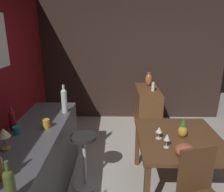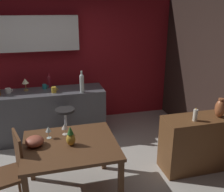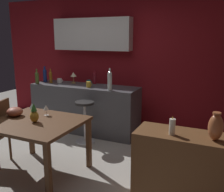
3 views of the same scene
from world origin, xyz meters
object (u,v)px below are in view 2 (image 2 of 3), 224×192
Objects in this scene: pillar_candle_tall at (195,115)px; bar_stool at (66,128)px; wine_glass_left at (64,127)px; counter_lamp at (25,82)px; wine_bottle_ruby at (49,81)px; fruit_bowl at (35,141)px; cup_teal at (45,86)px; vase_copper at (220,108)px; cup_white at (8,91)px; wine_glass_right at (48,129)px; dining_table at (71,150)px; pineapple_centerpiece at (71,137)px; wine_bottle_clear at (82,82)px; cup_mustard at (54,90)px; sideboard_cabinet at (199,143)px; chair_near_window at (11,170)px.

bar_stool is at bearing 146.69° from pillar_candle_tall.
counter_lamp is (-0.55, 1.54, 0.21)m from wine_glass_left.
wine_glass_left is 0.76× the size of pillar_candle_tall.
wine_bottle_ruby is (-0.13, 1.65, 0.18)m from wine_glass_left.
cup_teal reaches higher than fruit_bowl.
pillar_candle_tall is 0.69× the size of vase_copper.
counter_lamp is 3.22m from vase_copper.
wine_glass_right is at bearing -67.48° from cup_white.
counter_lamp is (-0.32, -0.03, 0.12)m from cup_teal.
pillar_candle_tall reaches higher than dining_table.
fruit_bowl is 0.97× the size of counter_lamp.
wine_glass_left is 0.67× the size of counter_lamp.
pillar_candle_tall is at bearing -4.63° from wine_glass_right.
wine_glass_left is 1.31× the size of cup_teal.
pineapple_centerpiece is (0.01, -0.03, 0.19)m from dining_table.
cup_mustard is (-0.48, 0.11, -0.13)m from wine_bottle_clear.
pillar_candle_tall is at bearing -44.45° from wine_bottle_ruby.
sideboard_cabinet is at bearing -30.24° from cup_white.
sideboard_cabinet is at bearing -41.22° from wine_bottle_clear.
wine_glass_left is at bearing 98.94° from dining_table.
cup_teal is 0.31m from cup_mustard.
wine_bottle_clear is at bearing 54.15° from chair_near_window.
dining_table is 0.33m from wine_glass_left.
bar_stool is 1.26m from fruit_bowl.
wine_bottle_ruby is (0.24, 1.86, 0.23)m from fruit_bowl.
fruit_bowl is 2.55m from vase_copper.
pineapple_centerpiece is at bearing -81.78° from cup_teal.
wine_glass_right is 1.25× the size of cup_white.
counter_lamp is 2.90m from pillar_candle_tall.
sideboard_cabinet reaches higher than dining_table.
sideboard_cabinet is 3.93× the size of vase_copper.
cup_white is at bearing 112.52° from wine_glass_right.
cup_white is 3.10m from pillar_candle_tall.
dining_table is at bearing -85.88° from cup_mustard.
wine_bottle_clear reaches higher than pillar_candle_tall.
pillar_candle_tall reaches higher than bar_stool.
counter_lamp is (-0.62, 0.64, 0.67)m from bar_stool.
wine_bottle_ruby is at bearing 95.16° from dining_table.
wine_glass_left is at bearing -70.54° from counter_lamp.
vase_copper is at bearing -38.50° from wine_bottle_ruby.
pineapple_centerpiece reaches higher than sideboard_cabinet.
pillar_candle_tall reaches higher than wine_glass_left.
cup_teal is 0.87× the size of cup_white.
pillar_candle_tall reaches higher than cup_teal.
wine_bottle_ruby is at bearing 105.37° from bar_stool.
wine_glass_left is 1.25× the size of cup_mustard.
pineapple_centerpiece is at bearing -78.08° from dining_table.
sideboard_cabinet is 4.96× the size of counter_lamp.
wine_glass_right is at bearing -116.25° from wine_bottle_clear.
cup_white is 3.43m from vase_copper.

